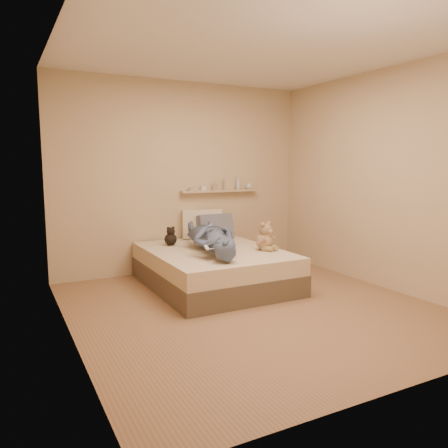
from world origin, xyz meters
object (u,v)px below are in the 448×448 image
game_console (212,247)px  teddy_bear (265,238)px  wall_shelf (220,191)px  pillow_grey (215,227)px  pillow_cream (202,224)px  bed (214,268)px  dark_plush (171,237)px  person (211,237)px

game_console → teddy_bear: size_ratio=0.49×
wall_shelf → pillow_grey: bearing=-129.7°
pillow_cream → game_console: bearing=-110.4°
game_console → teddy_bear: (0.82, 0.20, -0.00)m
bed → pillow_grey: size_ratio=3.80×
dark_plush → teddy_bear: bearing=-41.7°
dark_plush → wall_shelf: size_ratio=0.20×
bed → pillow_grey: (0.37, 0.69, 0.40)m
dark_plush → wall_shelf: (0.91, 0.41, 0.54)m
teddy_bear → dark_plush: (-0.91, 0.81, -0.04)m
teddy_bear → wall_shelf: size_ratio=0.29×
pillow_grey → person: size_ratio=0.34×
teddy_bear → person: 0.66m
bed → dark_plush: dark_plush is taller
game_console → dark_plush: bearing=95.1°
pillow_grey → person: bearing=-119.4°
teddy_bear → pillow_grey: 1.02m
pillow_cream → person: size_ratio=0.38×
person → wall_shelf: wall_shelf is taller
game_console → pillow_cream: (0.50, 1.34, 0.06)m
bed → wall_shelf: (0.55, 0.91, 0.88)m
bed → game_console: bearing=-118.0°
dark_plush → wall_shelf: 1.14m
game_console → pillow_grey: pillow_grey is taller
pillow_cream → wall_shelf: size_ratio=0.46×
pillow_grey → pillow_cream: bearing=135.2°
game_console → teddy_bear: 0.85m
dark_plush → game_console: bearing=-84.9°
teddy_bear → pillow_grey: pillow_grey is taller
wall_shelf → game_console: bearing=-120.1°
bed → wall_shelf: bearing=58.8°
wall_shelf → pillow_cream: bearing=-166.2°
game_console → wall_shelf: (0.82, 1.42, 0.51)m
game_console → wall_shelf: 1.72m
game_console → wall_shelf: size_ratio=0.14×
dark_plush → person: person is taller
person → wall_shelf: bearing=-108.4°
wall_shelf → dark_plush: bearing=-155.9°
teddy_bear → pillow_cream: bearing=105.6°
game_console → dark_plush: (-0.09, 1.01, -0.04)m
bed → teddy_bear: size_ratio=5.45×
person → pillow_grey: bearing=-106.0°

